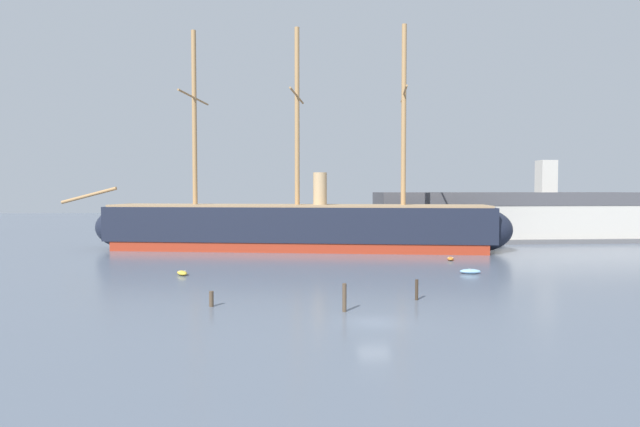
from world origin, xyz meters
name	(u,v)px	position (x,y,z in m)	size (l,w,h in m)	color
ground_plane	(374,322)	(0.00, 0.00, 0.00)	(400.00, 400.00, 0.00)	slate
tall_ship	(297,226)	(-3.95, 50.73, 4.05)	(76.85, 21.49, 37.20)	maroon
dinghy_mid_left	(182,273)	(-18.81, 24.85, 0.27)	(1.92, 2.45, 0.53)	gold
dinghy_mid_right	(470,271)	(16.06, 23.11, 0.30)	(2.64, 1.50, 0.59)	#7FB2D6
dinghy_alongside_stern	(451,259)	(17.66, 35.59, 0.25)	(1.49, 2.28, 0.50)	orange
sailboat_far_right	(493,244)	(31.43, 53.72, 0.44)	(4.16, 2.72, 5.23)	gray
sailboat_distant_centre	(334,240)	(3.73, 63.84, 0.47)	(4.44, 2.30, 5.54)	silver
mooring_piling_nearest	(211,299)	(-13.25, 6.80, 0.68)	(0.39, 0.39, 1.36)	#4C3D2D
mooring_piling_left_pair	(344,298)	(-1.84, 3.88, 1.19)	(0.35, 0.35, 2.39)	#4C3D2D
mooring_piling_right_pair	(417,290)	(5.47, 8.13, 0.96)	(0.30, 0.30, 1.93)	#382B1E
dockside_warehouse_right	(505,217)	(37.79, 63.59, 4.84)	(54.87, 13.88, 16.02)	#565659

